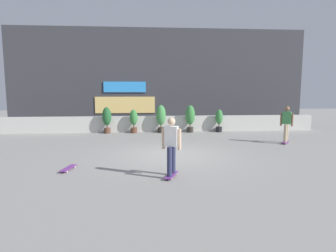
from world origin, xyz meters
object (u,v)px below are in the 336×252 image
at_px(potted_plant_0, 107,118).
at_px(skateboard_near_camera, 68,168).
at_px(potted_plant_3, 190,117).
at_px(skater_far_left, 171,144).
at_px(skater_foreground, 287,123).
at_px(potted_plant_4, 219,120).
at_px(potted_plant_2, 161,117).
at_px(potted_plant_1, 134,120).

relative_size(potted_plant_0, skateboard_near_camera, 1.79).
xyz_separation_m(potted_plant_3, skater_far_left, (-1.85, -8.37, 0.03)).
xyz_separation_m(skater_foreground, skateboard_near_camera, (-8.77, -3.70, -0.88)).
bearing_deg(potted_plant_4, potted_plant_3, 180.00).
bearing_deg(potted_plant_4, potted_plant_0, 180.00).
bearing_deg(potted_plant_0, potted_plant_2, -0.00).
distance_m(skater_foreground, skateboard_near_camera, 9.56).
distance_m(potted_plant_2, skater_foreground, 6.64).
bearing_deg(skater_far_left, potted_plant_4, 67.14).
relative_size(skater_far_left, skateboard_near_camera, 2.06).
distance_m(potted_plant_0, potted_plant_4, 6.38).
height_order(potted_plant_4, skateboard_near_camera, potted_plant_4).
relative_size(potted_plant_2, skater_far_left, 0.93).
relative_size(potted_plant_4, skateboard_near_camera, 1.58).
bearing_deg(skater_far_left, potted_plant_0, 108.79).
bearing_deg(potted_plant_4, potted_plant_1, 180.00).
xyz_separation_m(potted_plant_0, skateboard_near_camera, (-0.24, -7.41, -0.79)).
height_order(potted_plant_2, skater_foreground, skater_foreground).
distance_m(potted_plant_3, skater_far_left, 8.57).
distance_m(potted_plant_0, potted_plant_3, 4.70).
relative_size(potted_plant_3, potted_plant_4, 1.19).
bearing_deg(potted_plant_0, skateboard_near_camera, -91.86).
distance_m(potted_plant_4, skater_far_left, 9.09).
height_order(skater_far_left, skateboard_near_camera, skater_far_left).
height_order(potted_plant_1, skater_foreground, skater_foreground).
relative_size(potted_plant_4, skater_far_left, 0.77).
bearing_deg(potted_plant_1, potted_plant_2, -0.00).
bearing_deg(skater_foreground, potted_plant_4, 120.04).
height_order(potted_plant_1, skateboard_near_camera, potted_plant_1).
xyz_separation_m(potted_plant_0, potted_plant_3, (4.70, 0.00, 0.05)).
height_order(potted_plant_0, skater_foreground, skater_foreground).
xyz_separation_m(potted_plant_2, skater_foreground, (5.51, -3.72, 0.02)).
height_order(potted_plant_4, skater_foreground, skater_foreground).
bearing_deg(potted_plant_2, potted_plant_1, 180.00).
height_order(potted_plant_2, potted_plant_3, potted_plant_2).
xyz_separation_m(potted_plant_3, skateboard_near_camera, (-4.94, -7.41, -0.84)).
height_order(potted_plant_2, potted_plant_4, potted_plant_2).
distance_m(potted_plant_1, skater_far_left, 8.48).
bearing_deg(potted_plant_4, skater_far_left, -112.86).
xyz_separation_m(potted_plant_2, potted_plant_3, (1.68, 0.00, -0.01)).
height_order(skater_foreground, skater_far_left, same).
distance_m(potted_plant_3, skater_foreground, 5.34).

